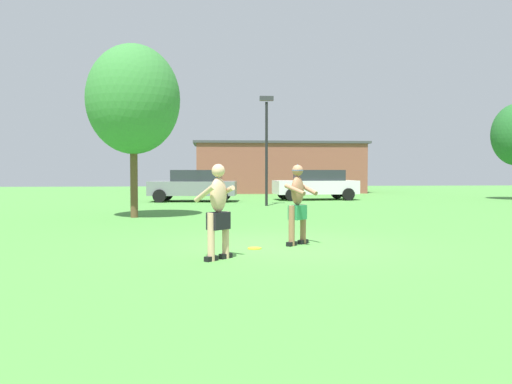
{
  "coord_description": "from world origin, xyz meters",
  "views": [
    {
      "loc": [
        -1.62,
        -11.36,
        1.62
      ],
      "look_at": [
        -0.57,
        0.43,
        1.12
      ],
      "focal_mm": 38.1,
      "sensor_mm": 36.0,
      "label": 1
    }
  ],
  "objects_px": {
    "frisbee": "(255,248)",
    "lamp_post": "(267,137)",
    "tree_left_field": "(133,100)",
    "car_gray_near_post": "(194,185)",
    "player_in_black": "(218,209)",
    "player_with_cap": "(298,201)",
    "car_white_mid_lot": "(316,184)"
  },
  "relations": [
    {
      "from": "player_with_cap",
      "to": "car_gray_near_post",
      "type": "relative_size",
      "value": 0.39
    },
    {
      "from": "frisbee",
      "to": "lamp_post",
      "type": "bearing_deg",
      "value": 82.78
    },
    {
      "from": "car_gray_near_post",
      "to": "car_white_mid_lot",
      "type": "bearing_deg",
      "value": 8.28
    },
    {
      "from": "car_white_mid_lot",
      "to": "tree_left_field",
      "type": "relative_size",
      "value": 0.77
    },
    {
      "from": "car_gray_near_post",
      "to": "lamp_post",
      "type": "height_order",
      "value": "lamp_post"
    },
    {
      "from": "car_gray_near_post",
      "to": "tree_left_field",
      "type": "xyz_separation_m",
      "value": [
        -1.77,
        -8.84,
        3.11
      ]
    },
    {
      "from": "lamp_post",
      "to": "car_white_mid_lot",
      "type": "bearing_deg",
      "value": 54.59
    },
    {
      "from": "frisbee",
      "to": "lamp_post",
      "type": "relative_size",
      "value": 0.06
    },
    {
      "from": "player_in_black",
      "to": "car_white_mid_lot",
      "type": "height_order",
      "value": "player_in_black"
    },
    {
      "from": "player_with_cap",
      "to": "car_white_mid_lot",
      "type": "bearing_deg",
      "value": 77.29
    },
    {
      "from": "frisbee",
      "to": "tree_left_field",
      "type": "bearing_deg",
      "value": 114.46
    },
    {
      "from": "tree_left_field",
      "to": "lamp_post",
      "type": "bearing_deg",
      "value": 46.93
    },
    {
      "from": "car_white_mid_lot",
      "to": "lamp_post",
      "type": "xyz_separation_m",
      "value": [
        -3.11,
        -4.38,
        2.2
      ]
    },
    {
      "from": "player_with_cap",
      "to": "player_in_black",
      "type": "bearing_deg",
      "value": -134.64
    },
    {
      "from": "player_in_black",
      "to": "tree_left_field",
      "type": "relative_size",
      "value": 0.3
    },
    {
      "from": "player_in_black",
      "to": "car_white_mid_lot",
      "type": "xyz_separation_m",
      "value": [
        5.51,
        18.52,
        -0.09
      ]
    },
    {
      "from": "car_white_mid_lot",
      "to": "tree_left_field",
      "type": "bearing_deg",
      "value": -129.85
    },
    {
      "from": "player_with_cap",
      "to": "car_gray_near_post",
      "type": "height_order",
      "value": "player_with_cap"
    },
    {
      "from": "car_white_mid_lot",
      "to": "frisbee",
      "type": "bearing_deg",
      "value": -105.37
    },
    {
      "from": "player_with_cap",
      "to": "frisbee",
      "type": "distance_m",
      "value": 1.44
    },
    {
      "from": "player_in_black",
      "to": "car_white_mid_lot",
      "type": "distance_m",
      "value": 19.32
    },
    {
      "from": "lamp_post",
      "to": "tree_left_field",
      "type": "distance_m",
      "value": 7.44
    },
    {
      "from": "car_gray_near_post",
      "to": "lamp_post",
      "type": "distance_m",
      "value": 5.24
    },
    {
      "from": "frisbee",
      "to": "car_white_mid_lot",
      "type": "distance_m",
      "value": 17.93
    },
    {
      "from": "tree_left_field",
      "to": "car_white_mid_lot",
      "type": "bearing_deg",
      "value": 50.15
    },
    {
      "from": "car_gray_near_post",
      "to": "tree_left_field",
      "type": "relative_size",
      "value": 0.78
    },
    {
      "from": "frisbee",
      "to": "player_in_black",
      "type": "bearing_deg",
      "value": -121.42
    },
    {
      "from": "frisbee",
      "to": "lamp_post",
      "type": "distance_m",
      "value": 13.34
    },
    {
      "from": "player_in_black",
      "to": "car_white_mid_lot",
      "type": "relative_size",
      "value": 0.39
    },
    {
      "from": "player_with_cap",
      "to": "frisbee",
      "type": "relative_size",
      "value": 6.09
    },
    {
      "from": "lamp_post",
      "to": "car_gray_near_post",
      "type": "bearing_deg",
      "value": 133.48
    },
    {
      "from": "frisbee",
      "to": "tree_left_field",
      "type": "height_order",
      "value": "tree_left_field"
    }
  ]
}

